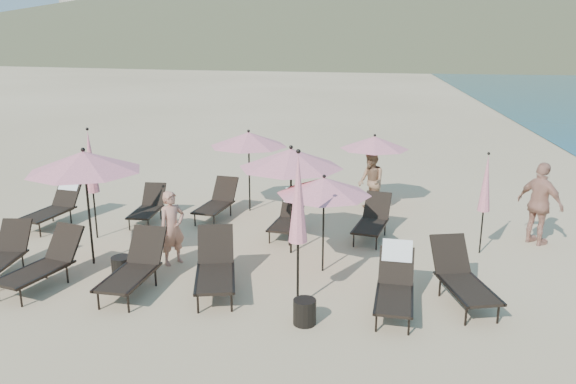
# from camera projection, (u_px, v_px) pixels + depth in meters

# --- Properties ---
(ground) EXTENTS (800.00, 800.00, 0.00)m
(ground) POSITION_uv_depth(u_px,v_px,m) (268.00, 301.00, 10.11)
(ground) COLOR #D6BA8C
(ground) RESTS_ON ground
(lounger_0) EXTENTS (0.79, 1.72, 0.96)m
(lounger_0) POSITION_uv_depth(u_px,v_px,m) (2.00, 254.00, 11.14)
(lounger_0) COLOR black
(lounger_0) RESTS_ON ground
(lounger_1) EXTENTS (1.10, 1.89, 1.02)m
(lounger_1) POSITION_uv_depth(u_px,v_px,m) (44.00, 263.00, 10.62)
(lounger_1) COLOR black
(lounger_1) RESTS_ON ground
(lounger_2) EXTENTS (0.78, 1.83, 1.03)m
(lounger_2) POSITION_uv_depth(u_px,v_px,m) (134.00, 267.00, 10.42)
(lounger_2) COLOR black
(lounger_2) RESTS_ON ground
(lounger_3) EXTENTS (1.12, 1.95, 1.06)m
(lounger_3) POSITION_uv_depth(u_px,v_px,m) (215.00, 266.00, 10.40)
(lounger_3) COLOR black
(lounger_3) RESTS_ON ground
(lounger_4) EXTENTS (0.74, 1.74, 1.06)m
(lounger_4) POSITION_uv_depth(u_px,v_px,m) (395.00, 282.00, 9.69)
(lounger_4) COLOR black
(lounger_4) RESTS_ON ground
(lounger_5) EXTENTS (1.13, 1.90, 1.03)m
(lounger_5) POSITION_uv_depth(u_px,v_px,m) (462.00, 277.00, 9.97)
(lounger_5) COLOR black
(lounger_5) RESTS_ON ground
(lounger_6) EXTENTS (0.97, 1.94, 1.16)m
(lounger_6) POSITION_uv_depth(u_px,v_px,m) (56.00, 203.00, 14.21)
(lounger_6) COLOR black
(lounger_6) RESTS_ON ground
(lounger_7) EXTENTS (0.64, 1.56, 0.89)m
(lounger_7) POSITION_uv_depth(u_px,v_px,m) (148.00, 206.00, 14.44)
(lounger_7) COLOR black
(lounger_7) RESTS_ON ground
(lounger_8) EXTENTS (0.90, 1.77, 0.97)m
(lounger_8) POSITION_uv_depth(u_px,v_px,m) (217.00, 201.00, 14.74)
(lounger_8) COLOR black
(lounger_8) RESTS_ON ground
(lounger_9) EXTENTS (0.77, 1.63, 0.98)m
(lounger_9) POSITION_uv_depth(u_px,v_px,m) (289.00, 215.00, 13.56)
(lounger_9) COLOR black
(lounger_9) RESTS_ON ground
(lounger_10) EXTENTS (0.96, 1.76, 0.96)m
(lounger_10) POSITION_uv_depth(u_px,v_px,m) (373.00, 220.00, 13.27)
(lounger_10) COLOR black
(lounger_10) RESTS_ON ground
(umbrella_open_0) EXTENTS (2.31, 2.31, 2.48)m
(umbrella_open_0) POSITION_uv_depth(u_px,v_px,m) (84.00, 162.00, 11.26)
(umbrella_open_0) COLOR black
(umbrella_open_0) RESTS_ON ground
(umbrella_open_1) EXTENTS (2.25, 2.25, 2.42)m
(umbrella_open_1) POSITION_uv_depth(u_px,v_px,m) (291.00, 158.00, 11.86)
(umbrella_open_1) COLOR black
(umbrella_open_1) RESTS_ON ground
(umbrella_open_2) EXTENTS (1.88, 1.88, 2.02)m
(umbrella_open_2) POSITION_uv_depth(u_px,v_px,m) (324.00, 186.00, 10.99)
(umbrella_open_2) COLOR black
(umbrella_open_2) RESTS_ON ground
(umbrella_open_3) EXTENTS (2.09, 2.09, 2.25)m
(umbrella_open_3) POSITION_uv_depth(u_px,v_px,m) (249.00, 139.00, 14.98)
(umbrella_open_3) COLOR black
(umbrella_open_3) RESTS_ON ground
(umbrella_open_4) EXTENTS (1.91, 1.91, 2.05)m
(umbrella_open_4) POSITION_uv_depth(u_px,v_px,m) (374.00, 143.00, 15.49)
(umbrella_open_4) COLOR black
(umbrella_open_4) RESTS_ON ground
(umbrella_closed_0) EXTENTS (0.33, 0.33, 2.82)m
(umbrella_closed_0) POSITION_uv_depth(u_px,v_px,m) (298.00, 199.00, 9.43)
(umbrella_closed_0) COLOR black
(umbrella_closed_0) RESTS_ON ground
(umbrella_closed_1) EXTENTS (0.27, 0.27, 2.27)m
(umbrella_closed_1) POSITION_uv_depth(u_px,v_px,m) (486.00, 184.00, 12.01)
(umbrella_closed_1) COLOR black
(umbrella_closed_1) RESTS_ON ground
(umbrella_closed_2) EXTENTS (0.31, 0.31, 2.64)m
(umbrella_closed_2) POSITION_uv_depth(u_px,v_px,m) (90.00, 162.00, 12.89)
(umbrella_closed_2) COLOR black
(umbrella_closed_2) RESTS_ON ground
(side_table_0) EXTENTS (0.41, 0.41, 0.44)m
(side_table_0) POSITION_uv_depth(u_px,v_px,m) (122.00, 267.00, 11.07)
(side_table_0) COLOR black
(side_table_0) RESTS_ON ground
(side_table_1) EXTENTS (0.39, 0.39, 0.43)m
(side_table_1) POSITION_uv_depth(u_px,v_px,m) (305.00, 312.00, 9.26)
(side_table_1) COLOR black
(side_table_1) RESTS_ON ground
(beachgoer_a) EXTENTS (0.66, 0.68, 1.57)m
(beachgoer_a) POSITION_uv_depth(u_px,v_px,m) (172.00, 228.00, 11.64)
(beachgoer_a) COLOR #B0755F
(beachgoer_a) RESTS_ON ground
(beachgoer_b) EXTENTS (0.89, 0.98, 1.66)m
(beachgoer_b) POSITION_uv_depth(u_px,v_px,m) (371.00, 182.00, 15.23)
(beachgoer_b) COLOR #976D4E
(beachgoer_b) RESTS_ON ground
(beachgoer_c) EXTENTS (1.09, 1.15, 1.91)m
(beachgoer_c) POSITION_uv_depth(u_px,v_px,m) (540.00, 204.00, 12.74)
(beachgoer_c) COLOR tan
(beachgoer_c) RESTS_ON ground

